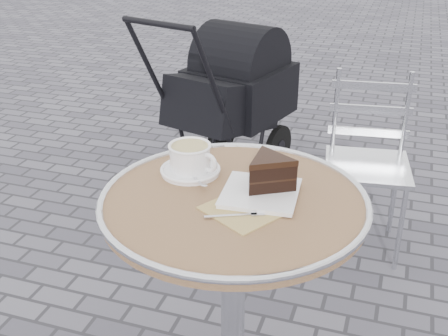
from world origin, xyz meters
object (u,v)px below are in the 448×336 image
(cafe_table, at_px, (233,250))
(cappuccino_set, at_px, (191,161))
(bistro_chair, at_px, (368,141))
(baby_stroller, at_px, (229,102))
(cake_plate_set, at_px, (267,177))

(cafe_table, bearing_deg, cappuccino_set, 147.08)
(cafe_table, relative_size, cappuccino_set, 4.07)
(bistro_chair, relative_size, baby_stroller, 0.78)
(cafe_table, relative_size, bistro_chair, 0.94)
(cappuccino_set, bearing_deg, cafe_table, -17.87)
(cafe_table, xyz_separation_m, baby_stroller, (-0.51, 1.54, -0.13))
(cake_plate_set, bearing_deg, cafe_table, -149.08)
(cappuccino_set, height_order, cake_plate_set, cake_plate_set)
(cafe_table, xyz_separation_m, cappuccino_set, (-0.16, 0.11, 0.20))
(baby_stroller, bearing_deg, bistro_chair, -14.20)
(cake_plate_set, xyz_separation_m, bistro_chair, (0.20, 1.04, -0.29))
(cafe_table, xyz_separation_m, cake_plate_set, (0.07, 0.05, 0.21))
(cafe_table, xyz_separation_m, bistro_chair, (0.27, 1.09, -0.08))
(cafe_table, relative_size, baby_stroller, 0.74)
(cake_plate_set, height_order, baby_stroller, baby_stroller)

